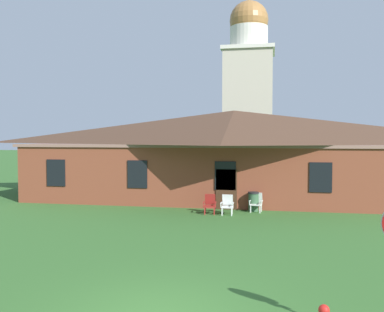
# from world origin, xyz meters

# --- Properties ---
(brick_building) EXTENTS (24.79, 10.40, 5.44)m
(brick_building) POSITION_xyz_m (0.00, 18.46, 2.77)
(brick_building) COLOR brown
(brick_building) RESTS_ON ground
(dome_tower) EXTENTS (5.18, 5.18, 18.33)m
(dome_tower) POSITION_xyz_m (-0.03, 35.07, 8.34)
(dome_tower) COLOR #BCB29E
(dome_tower) RESTS_ON ground
(lawn_chair_by_porch) EXTENTS (0.68, 0.71, 0.96)m
(lawn_chair_by_porch) POSITION_xyz_m (-0.60, 12.04, 0.50)
(lawn_chair_by_porch) COLOR maroon
(lawn_chair_by_porch) RESTS_ON ground
(lawn_chair_near_door) EXTENTS (0.66, 0.69, 0.96)m
(lawn_chair_near_door) POSITION_xyz_m (0.26, 12.00, 0.50)
(lawn_chair_near_door) COLOR white
(lawn_chair_near_door) RESTS_ON ground
(lawn_chair_left_end) EXTENTS (0.70, 0.74, 0.96)m
(lawn_chair_left_end) POSITION_xyz_m (1.63, 13.01, 0.50)
(lawn_chair_left_end) COLOR silver
(lawn_chair_left_end) RESTS_ON ground
(trash_bin) EXTENTS (0.56, 0.56, 0.98)m
(trash_bin) POSITION_xyz_m (1.47, 13.16, 0.50)
(trash_bin) COLOR #335638
(trash_bin) RESTS_ON ground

